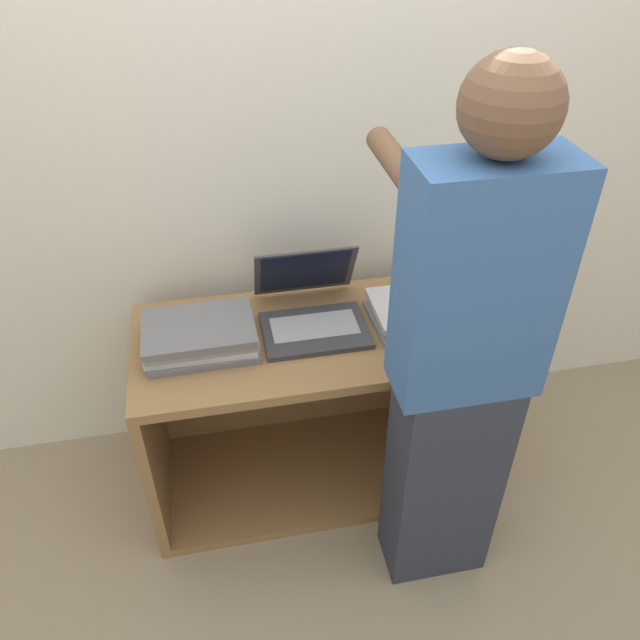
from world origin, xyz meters
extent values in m
plane|color=gray|center=(0.00, 0.00, 0.00)|extent=(12.00, 12.00, 0.00)
cube|color=silver|center=(0.00, 0.69, 1.20)|extent=(8.00, 0.05, 2.40)
cube|color=olive|center=(0.00, 0.29, 0.71)|extent=(1.26, 0.59, 0.04)
cube|color=olive|center=(0.00, 0.29, 0.02)|extent=(1.26, 0.59, 0.04)
cube|color=olive|center=(-0.61, 0.29, 0.36)|extent=(0.04, 0.59, 0.66)
cube|color=olive|center=(0.61, 0.29, 0.36)|extent=(0.04, 0.59, 0.66)
cube|color=olive|center=(0.00, 0.57, 0.36)|extent=(1.18, 0.04, 0.66)
cube|color=#333338|center=(0.00, 0.29, 0.74)|extent=(0.36, 0.26, 0.02)
cube|color=gray|center=(0.00, 0.30, 0.75)|extent=(0.30, 0.14, 0.00)
cube|color=#333338|center=(0.00, 0.48, 0.86)|extent=(0.36, 0.12, 0.23)
cube|color=black|center=(0.00, 0.48, 0.86)|extent=(0.32, 0.11, 0.20)
cube|color=slate|center=(-0.38, 0.29, 0.74)|extent=(0.37, 0.26, 0.02)
cube|color=#B7B7BC|center=(-0.39, 0.30, 0.76)|extent=(0.37, 0.26, 0.02)
cube|color=gray|center=(-0.39, 0.30, 0.79)|extent=(0.37, 0.26, 0.02)
cube|color=slate|center=(-0.39, 0.29, 0.81)|extent=(0.37, 0.26, 0.02)
cube|color=gray|center=(0.39, 0.29, 0.74)|extent=(0.37, 0.27, 0.02)
cube|color=gray|center=(0.40, 0.30, 0.76)|extent=(0.37, 0.26, 0.02)
cube|color=#B7B7BC|center=(0.39, 0.30, 0.79)|extent=(0.36, 0.26, 0.02)
cube|color=#2D3342|center=(0.34, -0.16, 0.42)|extent=(0.34, 0.20, 0.85)
cube|color=#38609E|center=(0.34, -0.16, 1.18)|extent=(0.40, 0.20, 0.67)
sphere|color=brown|center=(0.34, -0.16, 1.63)|extent=(0.23, 0.23, 0.23)
cylinder|color=brown|center=(0.18, 0.10, 1.42)|extent=(0.07, 0.32, 0.07)
cylinder|color=brown|center=(0.50, 0.10, 1.42)|extent=(0.07, 0.32, 0.07)
camera|label=1|loc=(-0.32, -1.38, 2.06)|focal=35.00mm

